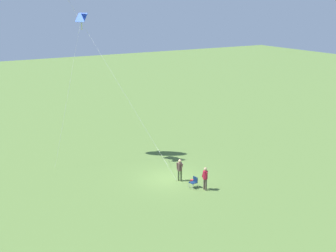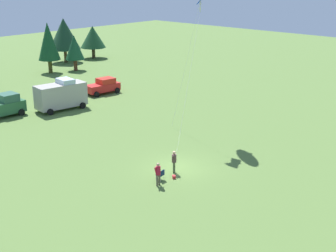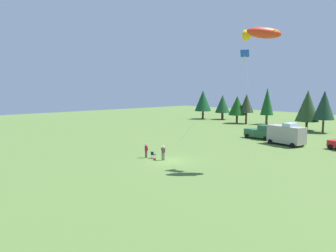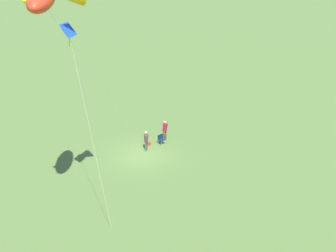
# 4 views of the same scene
# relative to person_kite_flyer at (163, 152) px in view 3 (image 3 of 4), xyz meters

# --- Properties ---
(ground_plane) EXTENTS (160.00, 160.00, 0.00)m
(ground_plane) POSITION_rel_person_kite_flyer_xyz_m (0.83, 0.40, -1.02)
(ground_plane) COLOR #526F34
(person_kite_flyer) EXTENTS (0.56, 0.47, 1.74)m
(person_kite_flyer) POSITION_rel_person_kite_flyer_xyz_m (0.00, 0.00, 0.00)
(person_kite_flyer) COLOR #455233
(person_kite_flyer) RESTS_ON ground
(folding_chair) EXTENTS (0.53, 0.53, 0.82)m
(folding_chair) POSITION_rel_person_kite_flyer_xyz_m (-1.65, -0.21, -0.53)
(folding_chair) COLOR #0F2446
(folding_chair) RESTS_ON ground
(person_spectator) EXTENTS (0.63, 0.34, 1.74)m
(person_spectator) POSITION_rel_person_kite_flyer_xyz_m (-2.42, -0.67, 0.00)
(person_spectator) COLOR brown
(person_spectator) RESTS_ON ground
(backpack_on_grass) EXTENTS (0.37, 0.39, 0.22)m
(backpack_on_grass) POSITION_rel_person_kite_flyer_xyz_m (-0.76, -0.68, -0.91)
(backpack_on_grass) COLOR #B72A2B
(backpack_on_grass) RESTS_ON ground
(truck_green_flatbed) EXTENTS (5.02, 2.43, 2.34)m
(truck_green_flatbed) POSITION_rel_person_kite_flyer_xyz_m (-1.62, 22.66, 0.08)
(truck_green_flatbed) COLOR #2A5E38
(truck_green_flatbed) RESTS_ON ground
(van_motorhome_grey) EXTENTS (5.64, 3.16, 3.34)m
(van_motorhome_grey) POSITION_rel_person_kite_flyer_xyz_m (4.24, 20.41, 0.62)
(van_motorhome_grey) COLOR #9F9A92
(van_motorhome_grey) RESTS_ON ground
(treeline_distant) EXTENTS (62.09, 10.64, 8.39)m
(treeline_distant) POSITION_rel_person_kite_flyer_xyz_m (-2.69, 40.36, 3.59)
(treeline_distant) COLOR #4A3620
(treeline_distant) RESTS_ON ground
(kite_large_fish) EXTENTS (11.27, 6.83, 14.72)m
(kite_large_fish) POSITION_rel_person_kite_flyer_xyz_m (9.38, 5.12, 13.02)
(kite_large_fish) COLOR red
(kite_large_fish) RESTS_ON ground
(kite_diamond_blue) EXTENTS (1.05, 3.52, 12.44)m
(kite_diamond_blue) POSITION_rel_person_kite_flyer_xyz_m (8.07, 4.43, 10.62)
(kite_diamond_blue) COLOR blue
(kite_diamond_blue) RESTS_ON ground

